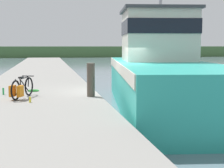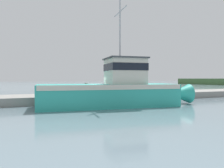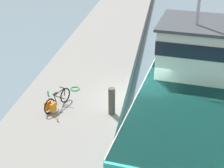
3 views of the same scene
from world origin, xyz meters
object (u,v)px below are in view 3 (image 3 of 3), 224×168
Objects in this scene: fishing_boat_main at (189,86)px; bicycle_touring at (55,102)px; mooring_post at (112,101)px; water_bottle_on_curb at (57,119)px; water_bottle_by_bike at (48,93)px.

bicycle_touring is (-5.65, -1.71, -0.39)m from fishing_boat_main.
fishing_boat_main is 5.91m from bicycle_touring.
water_bottle_on_curb is (-2.10, -0.93, -0.51)m from mooring_post.
bicycle_touring is at bearing 111.52° from water_bottle_on_curb.
bicycle_touring is at bearing -179.28° from mooring_post.
water_bottle_by_bike is (-3.16, 1.06, -0.48)m from mooring_post.
mooring_post is (2.45, 0.03, 0.26)m from bicycle_touring.
fishing_boat_main is at bearing 5.58° from water_bottle_by_bike.
mooring_post is 6.54× the size of water_bottle_on_curb.
water_bottle_by_bike is at bearing 118.18° from water_bottle_on_curb.
mooring_post is at bearing 23.83° from water_bottle_on_curb.
mooring_post reaches higher than water_bottle_by_bike.
bicycle_touring is 1.32m from water_bottle_by_bike.
fishing_boat_main is 11.65× the size of mooring_post.
bicycle_touring reaches higher than water_bottle_on_curb.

